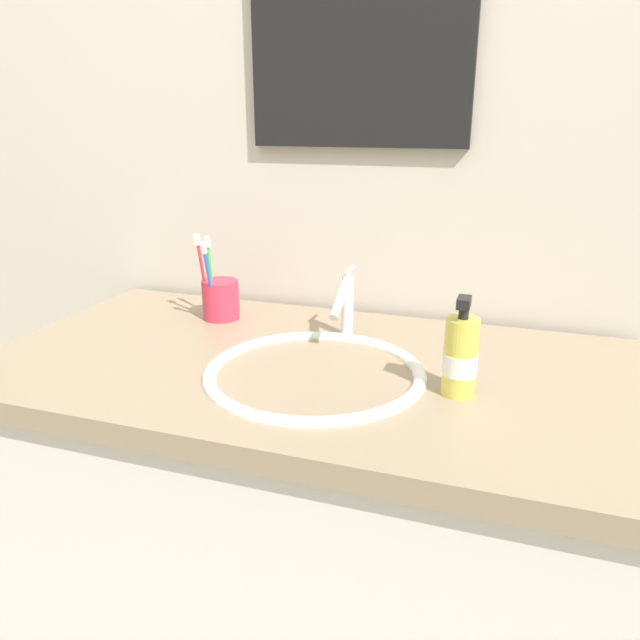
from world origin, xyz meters
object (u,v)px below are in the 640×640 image
Objects in this scene: toothbrush_cup at (221,300)px; toothbrush_red at (202,270)px; faucet at (345,302)px; toothbrush_blue at (209,276)px; soap_dispenser at (460,357)px; toothbrush_green at (210,270)px.

toothbrush_red is (-0.03, -0.02, 0.07)m from toothbrush_cup.
toothbrush_red is (-0.33, 0.02, 0.03)m from faucet.
faucet is at bearing 1.33° from toothbrush_blue.
faucet is 0.33m from toothbrush_red.
faucet is 0.84× the size of soap_dispenser.
soap_dispenser is (0.57, -0.23, -0.04)m from toothbrush_green.
soap_dispenser is (0.54, -0.23, 0.02)m from toothbrush_cup.
faucet is at bearing -3.43° from toothbrush_red.
toothbrush_blue reaches higher than toothbrush_green.
faucet is at bearing -7.51° from toothbrush_green.
toothbrush_red is at bearing 176.57° from faucet.
toothbrush_blue is (-0.30, -0.01, 0.03)m from faucet.
toothbrush_blue is at bearing 161.50° from soap_dispenser.
toothbrush_red is (-0.01, -0.02, 0.00)m from toothbrush_green.
toothbrush_green is at bearing 172.49° from faucet.
faucet is at bearing -6.90° from toothbrush_cup.
toothbrush_blue is (-0.00, -0.04, 0.06)m from toothbrush_cup.
toothbrush_blue reaches higher than toothbrush_cup.
toothbrush_red reaches higher than toothbrush_cup.
toothbrush_cup is 0.46× the size of toothbrush_red.
toothbrush_green is at bearing 114.85° from toothbrush_blue.
toothbrush_blue reaches higher than soap_dispenser.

